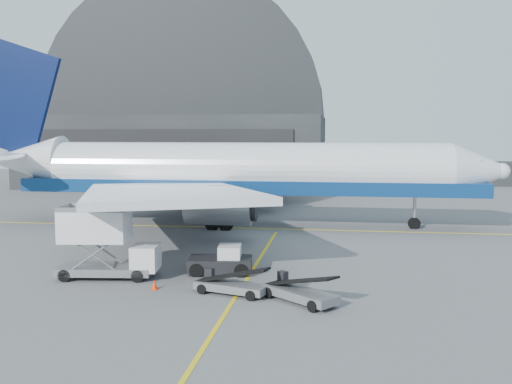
% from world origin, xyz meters
% --- Properties ---
extents(ground, '(200.00, 200.00, 0.00)m').
position_xyz_m(ground, '(0.00, 0.00, 0.00)').
color(ground, '#565659').
rests_on(ground, ground).
extents(taxi_lines, '(80.00, 42.12, 0.02)m').
position_xyz_m(taxi_lines, '(0.00, 12.67, 0.01)').
color(taxi_lines, yellow).
rests_on(taxi_lines, ground).
extents(hangar, '(50.00, 28.30, 28.00)m').
position_xyz_m(hangar, '(-22.00, 64.95, 9.54)').
color(hangar, black).
rests_on(hangar, ground).
extents(airliner, '(54.50, 52.85, 19.13)m').
position_xyz_m(airliner, '(-5.56, 22.03, 5.35)').
color(airliner, white).
rests_on(airliner, ground).
extents(catering_truck, '(6.62, 3.10, 4.39)m').
position_xyz_m(catering_truck, '(-9.05, -0.06, 2.22)').
color(catering_truck, slate).
rests_on(catering_truck, ground).
extents(pushback_tug, '(4.36, 2.85, 1.91)m').
position_xyz_m(pushback_tug, '(-1.86, 2.26, 0.72)').
color(pushback_tug, black).
rests_on(pushback_tug, ground).
extents(belt_loader_a, '(4.66, 2.65, 1.74)m').
position_xyz_m(belt_loader_a, '(-0.38, -2.53, 0.54)').
color(belt_loader_a, slate).
rests_on(belt_loader_a, ground).
extents(belt_loader_b, '(4.51, 4.13, 1.86)m').
position_xyz_m(belt_loader_b, '(3.61, -3.51, 0.57)').
color(belt_loader_b, slate).
rests_on(belt_loader_b, ground).
extents(traffic_cone, '(0.40, 0.40, 0.58)m').
position_xyz_m(traffic_cone, '(-5.06, -2.19, 0.27)').
color(traffic_cone, '#F62C07').
rests_on(traffic_cone, ground).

